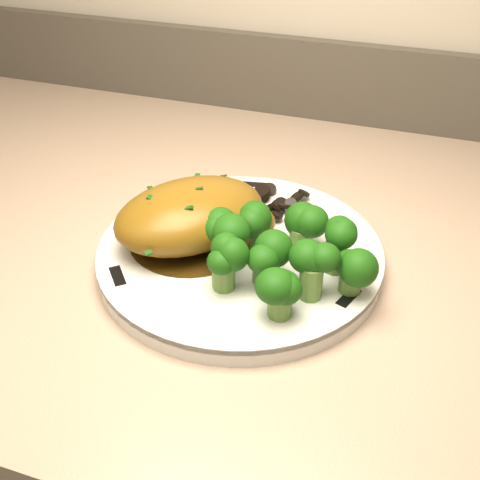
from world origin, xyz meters
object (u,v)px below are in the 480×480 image
(counter, at_px, (78,413))
(plate, at_px, (240,255))
(chicken_breast, at_px, (196,216))
(broccoli_florets, at_px, (283,254))

(counter, bearing_deg, plate, -13.11)
(counter, xyz_separation_m, plate, (0.33, -0.08, 0.48))
(chicken_breast, relative_size, broccoli_florets, 1.20)
(broccoli_florets, bearing_deg, plate, 148.51)
(counter, xyz_separation_m, broccoli_florets, (0.38, -0.11, 0.52))
(broccoli_florets, bearing_deg, counter, 163.97)
(counter, bearing_deg, chicken_breast, -15.56)
(counter, xyz_separation_m, chicken_breast, (0.28, -0.08, 0.52))
(counter, height_order, chicken_breast, counter)
(counter, distance_m, plate, 0.59)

